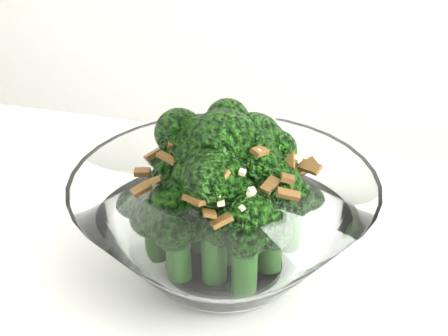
# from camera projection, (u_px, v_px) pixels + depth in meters

# --- Properties ---
(broccoli_dish) EXTENTS (0.24, 0.24, 0.15)m
(broccoli_dish) POSITION_uv_depth(u_px,v_px,m) (224.00, 214.00, 0.53)
(broccoli_dish) COLOR white
(broccoli_dish) RESTS_ON table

